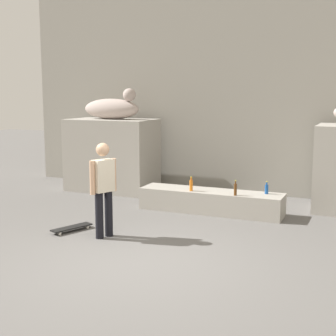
{
  "coord_description": "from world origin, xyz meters",
  "views": [
    {
      "loc": [
        3.12,
        -6.25,
        2.53
      ],
      "look_at": [
        -0.46,
        2.09,
        1.1
      ],
      "focal_mm": 51.64,
      "sensor_mm": 36.0,
      "label": 1
    }
  ],
  "objects_px": {
    "statue_reclining_left": "(112,108)",
    "bottle_blue": "(267,189)",
    "skateboard": "(72,228)",
    "bottle_orange": "(191,185)",
    "bottle_brown": "(235,189)",
    "skater": "(103,186)"
  },
  "relations": [
    {
      "from": "skateboard",
      "to": "bottle_orange",
      "type": "xyz_separation_m",
      "value": [
        1.53,
        2.17,
        0.53
      ]
    },
    {
      "from": "statue_reclining_left",
      "to": "skater",
      "type": "xyz_separation_m",
      "value": [
        1.89,
        -3.67,
        -1.21
      ]
    },
    {
      "from": "bottle_brown",
      "to": "bottle_blue",
      "type": "xyz_separation_m",
      "value": [
        0.55,
        0.4,
        -0.02
      ]
    },
    {
      "from": "statue_reclining_left",
      "to": "skater",
      "type": "distance_m",
      "value": 4.3
    },
    {
      "from": "skateboard",
      "to": "bottle_blue",
      "type": "distance_m",
      "value": 3.98
    },
    {
      "from": "skater",
      "to": "bottle_blue",
      "type": "distance_m",
      "value": 3.49
    },
    {
      "from": "statue_reclining_left",
      "to": "bottle_brown",
      "type": "height_order",
      "value": "statue_reclining_left"
    },
    {
      "from": "skateboard",
      "to": "bottle_orange",
      "type": "height_order",
      "value": "bottle_orange"
    },
    {
      "from": "skater",
      "to": "skateboard",
      "type": "distance_m",
      "value": 1.14
    },
    {
      "from": "bottle_blue",
      "to": "statue_reclining_left",
      "type": "bearing_deg",
      "value": 165.57
    },
    {
      "from": "bottle_blue",
      "to": "skateboard",
      "type": "bearing_deg",
      "value": -140.68
    },
    {
      "from": "statue_reclining_left",
      "to": "bottle_orange",
      "type": "distance_m",
      "value": 3.39
    },
    {
      "from": "bottle_orange",
      "to": "statue_reclining_left",
      "type": "bearing_deg",
      "value": 152.17
    },
    {
      "from": "bottle_brown",
      "to": "bottle_orange",
      "type": "xyz_separation_m",
      "value": [
        -0.98,
        0.07,
        -0.0
      ]
    },
    {
      "from": "bottle_orange",
      "to": "bottle_blue",
      "type": "bearing_deg",
      "value": 12.25
    },
    {
      "from": "skateboard",
      "to": "skater",
      "type": "bearing_deg",
      "value": 104.9
    },
    {
      "from": "statue_reclining_left",
      "to": "bottle_blue",
      "type": "xyz_separation_m",
      "value": [
        4.2,
        -1.08,
        -1.56
      ]
    },
    {
      "from": "bottle_brown",
      "to": "statue_reclining_left",
      "type": "bearing_deg",
      "value": 157.91
    },
    {
      "from": "skater",
      "to": "bottle_brown",
      "type": "relative_size",
      "value": 5.42
    },
    {
      "from": "skater",
      "to": "bottle_brown",
      "type": "height_order",
      "value": "skater"
    },
    {
      "from": "statue_reclining_left",
      "to": "skateboard",
      "type": "bearing_deg",
      "value": -67.36
    },
    {
      "from": "bottle_blue",
      "to": "skater",
      "type": "bearing_deg",
      "value": -131.7
    }
  ]
}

